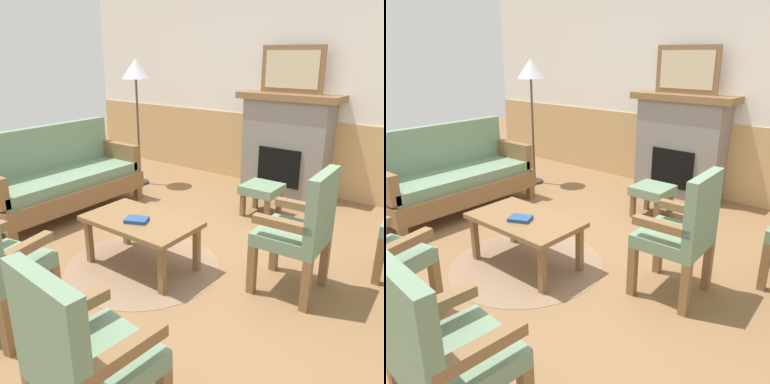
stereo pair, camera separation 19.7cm
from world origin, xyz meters
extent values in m
plane|color=olive|center=(0.00, 0.00, 0.00)|extent=(14.00, 14.00, 0.00)
cube|color=white|center=(0.00, 2.60, 1.35)|extent=(7.20, 0.12, 2.70)
cube|color=tan|center=(0.00, 2.53, 0.47)|extent=(7.20, 0.02, 0.95)
cube|color=gray|center=(0.00, 2.35, 0.60)|extent=(1.10, 0.36, 1.20)
cube|color=black|center=(0.00, 2.16, 0.38)|extent=(0.56, 0.02, 0.48)
cube|color=brown|center=(0.00, 2.35, 1.24)|extent=(1.30, 0.44, 0.08)
cube|color=brown|center=(0.00, 2.35, 1.56)|extent=(0.80, 0.03, 0.56)
cube|color=beige|center=(0.00, 2.33, 1.56)|extent=(0.68, 0.01, 0.44)
cube|color=brown|center=(-1.33, -0.70, 0.08)|extent=(0.08, 0.08, 0.16)
cube|color=brown|center=(-1.33, 0.98, 0.08)|extent=(0.08, 0.08, 0.16)
cube|color=brown|center=(-1.93, 0.98, 0.08)|extent=(0.08, 0.08, 0.16)
cube|color=brown|center=(-1.63, 0.14, 0.26)|extent=(0.70, 1.80, 0.20)
cube|color=gray|center=(-1.63, 0.14, 0.42)|extent=(0.60, 1.70, 0.12)
cube|color=gray|center=(-1.93, 0.14, 0.73)|extent=(0.10, 1.70, 0.50)
cube|color=brown|center=(-1.63, 0.99, 0.53)|extent=(0.60, 0.10, 0.30)
cube|color=brown|center=(-0.54, -0.42, 0.20)|extent=(0.05, 0.05, 0.40)
cube|color=brown|center=(0.30, -0.42, 0.20)|extent=(0.05, 0.05, 0.40)
cube|color=brown|center=(-0.54, 0.02, 0.20)|extent=(0.05, 0.05, 0.40)
cube|color=brown|center=(0.30, 0.02, 0.20)|extent=(0.05, 0.05, 0.40)
cube|color=brown|center=(-0.12, -0.20, 0.42)|extent=(0.96, 0.56, 0.04)
cylinder|color=#896B51|center=(-0.12, -0.20, 0.00)|extent=(1.33, 1.33, 0.01)
cube|color=navy|center=(-0.11, -0.26, 0.46)|extent=(0.22, 0.19, 0.03)
cube|color=brown|center=(-0.01, 1.31, 0.13)|extent=(0.05, 0.05, 0.26)
cube|color=brown|center=(0.29, 1.31, 0.13)|extent=(0.05, 0.05, 0.26)
cube|color=brown|center=(-0.01, 1.61, 0.13)|extent=(0.05, 0.05, 0.26)
cube|color=brown|center=(0.29, 1.61, 0.13)|extent=(0.05, 0.05, 0.26)
cube|color=gray|center=(0.14, 1.46, 0.31)|extent=(0.40, 0.40, 0.10)
cube|color=brown|center=(0.83, 0.01, 0.20)|extent=(0.06, 0.06, 0.40)
cube|color=brown|center=(0.81, 0.43, 0.20)|extent=(0.06, 0.06, 0.40)
cube|color=brown|center=(1.25, 0.03, 0.20)|extent=(0.06, 0.06, 0.40)
cube|color=brown|center=(1.23, 0.45, 0.20)|extent=(0.06, 0.06, 0.40)
cube|color=gray|center=(1.03, 0.23, 0.45)|extent=(0.50, 0.50, 0.10)
cube|color=gray|center=(1.23, 0.24, 0.74)|extent=(0.10, 0.48, 0.48)
cube|color=brown|center=(1.04, 0.02, 0.62)|extent=(0.44, 0.09, 0.06)
cube|color=brown|center=(1.02, 0.43, 0.62)|extent=(0.44, 0.09, 0.06)
cube|color=brown|center=(1.57, 0.72, 0.20)|extent=(0.06, 0.06, 0.40)
cube|color=brown|center=(0.69, -1.29, 0.20)|extent=(0.06, 0.06, 0.40)
cube|color=gray|center=(0.88, -1.52, 0.45)|extent=(0.52, 0.52, 0.10)
cube|color=gray|center=(0.86, -1.72, 0.74)|extent=(0.49, 0.12, 0.48)
cube|color=brown|center=(0.68, -1.50, 0.62)|extent=(0.11, 0.44, 0.06)
cube|color=brown|center=(1.09, -1.53, 0.62)|extent=(0.11, 0.44, 0.06)
cube|color=brown|center=(-0.51, -1.16, 0.20)|extent=(0.07, 0.07, 0.40)
cube|color=brown|center=(-0.10, -1.07, 0.20)|extent=(0.07, 0.07, 0.40)
cube|color=brown|center=(-0.06, -1.28, 0.62)|extent=(0.16, 0.44, 0.06)
cylinder|color=#332D28|center=(-1.78, 1.48, 0.01)|extent=(0.24, 0.24, 0.03)
cylinder|color=#4C473D|center=(-1.78, 1.48, 0.73)|extent=(0.03, 0.03, 1.40)
cone|color=silver|center=(-1.78, 1.48, 1.55)|extent=(0.36, 0.36, 0.25)
camera|label=1|loc=(2.09, -2.41, 1.75)|focal=37.60mm
camera|label=2|loc=(2.24, -2.28, 1.75)|focal=37.60mm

